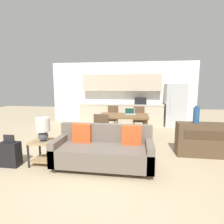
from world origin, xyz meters
TOP-DOWN VIEW (x-y plane):
  - ground_plane at (0.00, 0.00)m, footprint 20.00×20.00m
  - wall_back at (-0.01, 4.63)m, footprint 6.40×0.07m
  - kitchen_counter at (0.01, 4.33)m, footprint 3.57×0.65m
  - refrigerator at (2.22, 4.23)m, footprint 0.79×0.73m
  - dining_table at (0.27, 2.20)m, footprint 1.54×0.98m
  - couch at (0.02, 0.18)m, footprint 1.98×0.80m
  - side_table at (-1.27, 0.11)m, footprint 0.47×0.47m
  - table_lamp at (-1.23, 0.07)m, footprint 0.29×0.29m
  - credenza at (2.26, 1.06)m, footprint 1.22×0.39m
  - vase at (2.07, 1.10)m, footprint 0.14×0.14m
  - dining_chair_near_left at (-0.23, 1.32)m, footprint 0.45×0.45m
  - dining_chair_far_left at (-0.22, 3.08)m, footprint 0.47×0.47m
  - dining_chair_far_right at (0.76, 3.00)m, footprint 0.42×0.42m
  - laptop at (0.46, 2.38)m, footprint 0.37×0.32m
  - suitcase at (-1.90, -0.08)m, footprint 0.39×0.22m

SIDE VIEW (x-z plane):
  - ground_plane at x=0.00m, z-range 0.00..0.00m
  - suitcase at x=-1.90m, z-range -0.07..0.60m
  - couch at x=0.02m, z-range -0.08..0.78m
  - side_table at x=-1.27m, z-range 0.09..0.60m
  - credenza at x=2.26m, z-range 0.00..0.80m
  - dining_chair_near_left at x=-0.23m, z-range 0.05..0.98m
  - dining_chair_far_left at x=-0.22m, z-range 0.05..0.98m
  - dining_chair_far_right at x=0.76m, z-range 0.05..0.98m
  - dining_table at x=0.27m, z-range 0.32..1.08m
  - laptop at x=0.46m, z-range 0.71..0.90m
  - table_lamp at x=-1.23m, z-range 0.56..1.06m
  - kitchen_counter at x=0.01m, z-range -0.23..1.92m
  - refrigerator at x=2.22m, z-range 0.00..1.75m
  - vase at x=2.07m, z-range 0.78..1.19m
  - wall_back at x=-0.01m, z-range 0.01..2.71m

